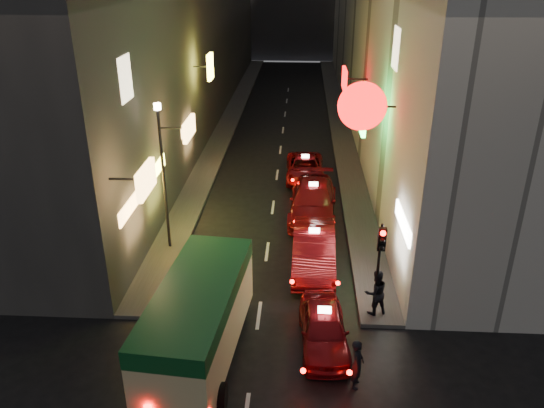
% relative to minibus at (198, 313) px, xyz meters
% --- Properties ---
extents(sidewalk_left, '(1.50, 52.00, 0.15)m').
position_rel_minibus_xyz_m(sidewalk_left, '(-2.62, 27.77, -1.61)').
color(sidewalk_left, '#4B4946').
rests_on(sidewalk_left, ground).
extents(sidewalk_right, '(1.50, 52.00, 0.15)m').
position_rel_minibus_xyz_m(sidewalk_right, '(5.88, 27.77, -1.61)').
color(sidewalk_right, '#4B4946').
rests_on(sidewalk_right, ground).
extents(minibus, '(2.73, 6.37, 2.67)m').
position_rel_minibus_xyz_m(minibus, '(0.00, 0.00, 0.00)').
color(minibus, '#CAB97E').
rests_on(minibus, ground).
extents(taxi_near, '(2.17, 4.74, 1.64)m').
position_rel_minibus_xyz_m(taxi_near, '(3.82, 0.84, -0.95)').
color(taxi_near, maroon).
rests_on(taxi_near, ground).
extents(taxi_second, '(2.43, 5.79, 2.00)m').
position_rel_minibus_xyz_m(taxi_second, '(3.57, 5.64, -0.77)').
color(taxi_second, maroon).
rests_on(taxi_second, ground).
extents(taxi_third, '(2.67, 5.88, 2.00)m').
position_rel_minibus_xyz_m(taxi_third, '(3.61, 10.44, -0.77)').
color(taxi_third, maroon).
rests_on(taxi_third, ground).
extents(taxi_far, '(1.99, 4.71, 1.66)m').
position_rel_minibus_xyz_m(taxi_far, '(3.23, 15.24, -0.94)').
color(taxi_far, maroon).
rests_on(taxi_far, ground).
extents(pedestrian_crossing, '(0.46, 0.64, 1.81)m').
position_rel_minibus_xyz_m(pedestrian_crossing, '(4.72, -0.92, -0.78)').
color(pedestrian_crossing, black).
rests_on(pedestrian_crossing, ground).
extents(pedestrian_sidewalk, '(0.82, 0.65, 1.90)m').
position_rel_minibus_xyz_m(pedestrian_sidewalk, '(5.64, 2.46, -0.58)').
color(pedestrian_sidewalk, black).
rests_on(pedestrian_sidewalk, sidewalk_right).
extents(traffic_light, '(0.26, 0.43, 3.50)m').
position_rel_minibus_xyz_m(traffic_light, '(5.63, 2.25, 1.00)').
color(traffic_light, black).
rests_on(traffic_light, sidewalk_right).
extents(lamp_post, '(0.28, 0.28, 6.22)m').
position_rel_minibus_xyz_m(lamp_post, '(-2.57, 6.77, 2.04)').
color(lamp_post, black).
rests_on(lamp_post, sidewalk_left).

